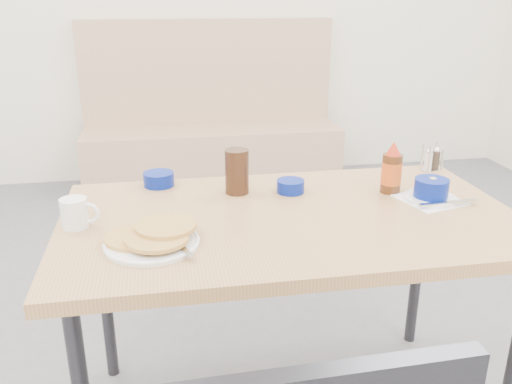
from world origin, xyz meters
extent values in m
cube|color=tan|center=(0.00, 2.72, 0.23)|extent=(1.90, 0.55, 0.45)
cube|color=tan|center=(0.00, 2.94, 0.72)|extent=(1.90, 0.12, 1.00)
cube|color=#2D2D33|center=(0.00, 2.72, 0.04)|extent=(1.90, 0.55, 0.08)
cube|color=tan|center=(0.00, 0.25, 0.74)|extent=(1.40, 0.80, 0.04)
cylinder|color=#2D2D33|center=(-0.62, 0.57, 0.36)|extent=(0.04, 0.04, 0.72)
cylinder|color=#2D2D33|center=(0.62, 0.57, 0.36)|extent=(0.04, 0.04, 0.72)
cylinder|color=white|center=(-0.42, 0.10, 0.77)|extent=(0.26, 0.26, 0.01)
cylinder|color=#D8A051|center=(-0.46, 0.12, 0.78)|extent=(0.17, 0.17, 0.01)
cylinder|color=#D8A051|center=(-0.41, 0.08, 0.79)|extent=(0.17, 0.17, 0.01)
cylinder|color=#D8A051|center=(-0.38, 0.14, 0.80)|extent=(0.17, 0.17, 0.01)
cube|color=silver|center=(-0.34, 0.04, 0.78)|extent=(0.05, 0.11, 0.00)
cylinder|color=white|center=(-0.64, 0.27, 0.80)|extent=(0.08, 0.08, 0.09)
cylinder|color=black|center=(-0.64, 0.27, 0.84)|extent=(0.07, 0.07, 0.00)
torus|color=white|center=(-0.60, 0.26, 0.80)|extent=(0.07, 0.03, 0.07)
cube|color=white|center=(0.48, 0.28, 0.76)|extent=(0.22, 0.22, 0.00)
cylinder|color=white|center=(0.48, 0.28, 0.77)|extent=(0.17, 0.17, 0.01)
cylinder|color=navy|center=(0.48, 0.28, 0.80)|extent=(0.11, 0.11, 0.06)
cylinder|color=white|center=(0.48, 0.28, 0.83)|extent=(0.10, 0.10, 0.01)
cube|color=#F4DB60|center=(0.49, 0.29, 0.83)|extent=(0.02, 0.02, 0.01)
cube|color=silver|center=(0.51, 0.22, 0.78)|extent=(0.20, 0.03, 0.01)
cylinder|color=navy|center=(-0.40, 0.59, 0.78)|extent=(0.11, 0.11, 0.05)
cylinder|color=navy|center=(0.05, 0.44, 0.78)|extent=(0.09, 0.09, 0.04)
cylinder|color=black|center=(-0.13, 0.47, 0.84)|extent=(0.10, 0.10, 0.15)
cube|color=silver|center=(0.64, 0.59, 0.76)|extent=(0.10, 0.08, 0.00)
cylinder|color=silver|center=(0.61, 0.56, 0.81)|extent=(0.01, 0.01, 0.10)
cylinder|color=silver|center=(0.68, 0.59, 0.81)|extent=(0.01, 0.01, 0.10)
cylinder|color=silver|center=(0.60, 0.59, 0.81)|extent=(0.01, 0.01, 0.10)
cylinder|color=silver|center=(0.67, 0.62, 0.81)|extent=(0.01, 0.01, 0.10)
cylinder|color=silver|center=(0.62, 0.58, 0.80)|extent=(0.03, 0.03, 0.07)
cylinder|color=#3F3326|center=(0.66, 0.60, 0.80)|extent=(0.03, 0.03, 0.07)
cylinder|color=#47230F|center=(0.38, 0.38, 0.83)|extent=(0.07, 0.07, 0.13)
cylinder|color=orange|center=(0.38, 0.38, 0.83)|extent=(0.07, 0.07, 0.08)
cone|color=red|center=(0.38, 0.38, 0.92)|extent=(0.05, 0.05, 0.05)
camera|label=1|loc=(-0.38, -1.25, 1.40)|focal=38.00mm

